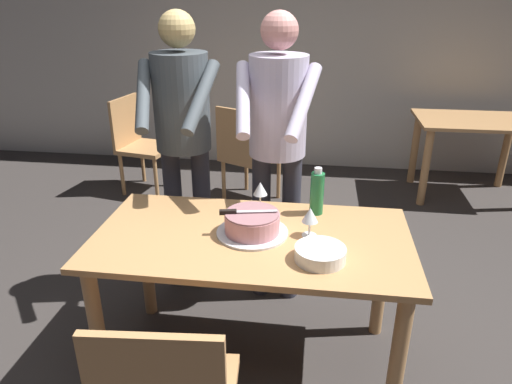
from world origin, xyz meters
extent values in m
plane|color=#383330|center=(0.00, 0.00, 0.00)|extent=(14.00, 14.00, 0.00)
cube|color=beige|center=(0.00, 3.12, 1.35)|extent=(10.00, 0.12, 2.70)
cube|color=tan|center=(0.00, 0.00, 0.73)|extent=(1.49, 0.79, 0.03)
cylinder|color=tan|center=(-0.67, -0.32, 0.36)|extent=(0.07, 0.07, 0.72)
cylinder|color=tan|center=(0.67, -0.32, 0.36)|extent=(0.07, 0.07, 0.72)
cylinder|color=tan|center=(-0.67, 0.32, 0.36)|extent=(0.07, 0.07, 0.72)
cylinder|color=tan|center=(0.67, 0.32, 0.36)|extent=(0.07, 0.07, 0.72)
cylinder|color=silver|center=(0.00, 0.02, 0.76)|extent=(0.34, 0.34, 0.01)
cylinder|color=#D18C93|center=(0.00, 0.02, 0.81)|extent=(0.26, 0.26, 0.09)
cylinder|color=#926267|center=(0.00, 0.02, 0.86)|extent=(0.25, 0.25, 0.01)
cube|color=silver|center=(0.02, 0.02, 0.87)|extent=(0.20, 0.06, 0.00)
cube|color=black|center=(-0.11, 0.00, 0.87)|extent=(0.08, 0.04, 0.02)
cylinder|color=white|center=(0.32, -0.17, 0.76)|extent=(0.22, 0.22, 0.01)
cylinder|color=white|center=(0.32, -0.17, 0.77)|extent=(0.22, 0.22, 0.01)
cylinder|color=white|center=(0.32, -0.17, 0.78)|extent=(0.22, 0.22, 0.01)
cylinder|color=white|center=(0.32, -0.17, 0.79)|extent=(0.22, 0.22, 0.01)
cylinder|color=white|center=(0.32, -0.17, 0.80)|extent=(0.22, 0.22, 0.01)
cylinder|color=white|center=(0.32, -0.17, 0.81)|extent=(0.22, 0.22, 0.01)
cylinder|color=silver|center=(0.00, 0.31, 0.75)|extent=(0.07, 0.07, 0.00)
cylinder|color=silver|center=(0.00, 0.31, 0.79)|extent=(0.01, 0.01, 0.07)
cone|color=silver|center=(0.00, 0.31, 0.86)|extent=(0.08, 0.08, 0.07)
cylinder|color=silver|center=(0.27, 0.04, 0.75)|extent=(0.07, 0.07, 0.00)
cylinder|color=silver|center=(0.27, 0.04, 0.79)|extent=(0.01, 0.01, 0.07)
cone|color=silver|center=(0.27, 0.04, 0.86)|extent=(0.08, 0.08, 0.07)
cylinder|color=#1E6B38|center=(0.29, 0.28, 0.86)|extent=(0.07, 0.07, 0.22)
cylinder|color=silver|center=(0.29, 0.28, 0.98)|extent=(0.04, 0.04, 0.03)
cylinder|color=#2D2D38|center=(0.15, 0.61, 0.47)|extent=(0.11, 0.11, 0.95)
cylinder|color=#2D2D38|center=(-0.03, 0.62, 0.47)|extent=(0.11, 0.11, 0.95)
cylinder|color=#B7ADC6|center=(0.06, 0.61, 1.23)|extent=(0.32, 0.32, 0.55)
sphere|color=tan|center=(0.06, 0.61, 1.62)|extent=(0.20, 0.20, 0.20)
cylinder|color=#B7ADC6|center=(0.20, 0.42, 1.30)|extent=(0.18, 0.42, 0.34)
cylinder|color=#B7ADC6|center=(-0.11, 0.44, 1.30)|extent=(0.13, 0.42, 0.34)
cylinder|color=#2D2D38|center=(-0.41, 0.65, 0.47)|extent=(0.11, 0.11, 0.95)
cylinder|color=#2D2D38|center=(-0.59, 0.64, 0.47)|extent=(0.11, 0.11, 0.95)
cylinder|color=#3F474C|center=(-0.50, 0.64, 1.23)|extent=(0.32, 0.32, 0.55)
sphere|color=tan|center=(-0.50, 0.64, 1.62)|extent=(0.20, 0.20, 0.20)
cylinder|color=#3F474C|center=(-0.33, 0.47, 1.30)|extent=(0.14, 0.42, 0.34)
cylinder|color=#3F474C|center=(-0.65, 0.46, 1.30)|extent=(0.17, 0.42, 0.34)
cube|color=tan|center=(1.67, 2.42, 0.72)|extent=(1.00, 0.70, 0.03)
cylinder|color=tan|center=(1.25, 2.15, 0.35)|extent=(0.07, 0.07, 0.71)
cylinder|color=tan|center=(1.25, 2.70, 0.35)|extent=(0.07, 0.07, 0.71)
cylinder|color=tan|center=(2.10, 2.70, 0.35)|extent=(0.07, 0.07, 0.71)
cube|color=tan|center=(-1.32, 2.13, 0.43)|extent=(0.52, 0.52, 0.04)
cylinder|color=tan|center=(-1.10, 2.27, 0.21)|extent=(0.04, 0.04, 0.41)
cylinder|color=tan|center=(-1.17, 1.91, 0.21)|extent=(0.04, 0.04, 0.41)
cylinder|color=tan|center=(-1.46, 2.34, 0.21)|extent=(0.04, 0.04, 0.41)
cylinder|color=tan|center=(-1.53, 1.98, 0.21)|extent=(0.04, 0.04, 0.41)
cube|color=tan|center=(-1.52, 2.17, 0.68)|extent=(0.11, 0.44, 0.45)
cube|color=tan|center=(-0.30, 2.03, 0.43)|extent=(0.59, 0.59, 0.04)
cylinder|color=tan|center=(-0.39, 2.27, 0.21)|extent=(0.04, 0.04, 0.41)
cylinder|color=tan|center=(-0.06, 2.11, 0.21)|extent=(0.04, 0.04, 0.41)
cylinder|color=tan|center=(-0.54, 1.94, 0.21)|extent=(0.04, 0.04, 0.41)
cylinder|color=tan|center=(-0.21, 1.78, 0.21)|extent=(0.04, 0.04, 0.41)
cube|color=tan|center=(-0.39, 1.84, 0.68)|extent=(0.41, 0.22, 0.45)
camera|label=1|loc=(0.28, -1.91, 1.82)|focal=32.81mm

